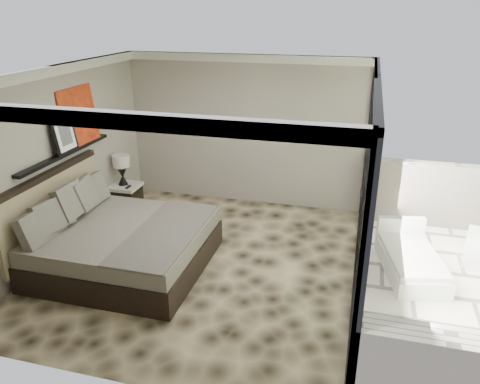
% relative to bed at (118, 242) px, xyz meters
% --- Properties ---
extents(floor, '(5.00, 5.00, 0.00)m').
position_rel_bed_xyz_m(floor, '(1.15, 0.38, -0.38)').
color(floor, black).
rests_on(floor, ground).
extents(ceiling, '(4.50, 5.00, 0.02)m').
position_rel_bed_xyz_m(ceiling, '(1.15, 0.38, 2.41)').
color(ceiling, silver).
rests_on(ceiling, back_wall).
extents(back_wall, '(4.50, 0.02, 2.80)m').
position_rel_bed_xyz_m(back_wall, '(1.15, 2.87, 1.02)').
color(back_wall, gray).
rests_on(back_wall, floor).
extents(left_wall, '(0.02, 5.00, 2.80)m').
position_rel_bed_xyz_m(left_wall, '(-1.09, 0.38, 1.02)').
color(left_wall, gray).
rests_on(left_wall, floor).
extents(glass_wall, '(0.08, 5.00, 2.80)m').
position_rel_bed_xyz_m(glass_wall, '(3.40, 0.38, 1.02)').
color(glass_wall, white).
rests_on(glass_wall, floor).
extents(terrace_slab, '(3.00, 5.00, 0.12)m').
position_rel_bed_xyz_m(terrace_slab, '(4.90, 0.38, -0.44)').
color(terrace_slab, beige).
rests_on(terrace_slab, ground).
extents(picture_ledge, '(0.12, 2.20, 0.05)m').
position_rel_bed_xyz_m(picture_ledge, '(-1.03, 0.48, 1.12)').
color(picture_ledge, black).
rests_on(picture_ledge, left_wall).
extents(bed, '(2.34, 2.26, 1.30)m').
position_rel_bed_xyz_m(bed, '(0.00, 0.00, 0.00)').
color(bed, black).
rests_on(bed, floor).
extents(nightstand, '(0.64, 0.64, 0.51)m').
position_rel_bed_xyz_m(nightstand, '(-0.84, 1.80, -0.12)').
color(nightstand, black).
rests_on(nightstand, floor).
extents(table_lamp, '(0.31, 0.31, 0.57)m').
position_rel_bed_xyz_m(table_lamp, '(-0.88, 1.81, 0.50)').
color(table_lamp, black).
rests_on(table_lamp, nightstand).
extents(abstract_canvas, '(0.13, 0.90, 0.90)m').
position_rel_bed_xyz_m(abstract_canvas, '(-1.04, 0.94, 1.60)').
color(abstract_canvas, red).
rests_on(abstract_canvas, picture_ledge).
extents(framed_print, '(0.11, 0.50, 0.60)m').
position_rel_bed_xyz_m(framed_print, '(-0.99, 0.45, 1.45)').
color(framed_print, black).
rests_on(framed_print, picture_ledge).
extents(lounger, '(1.00, 1.56, 0.56)m').
position_rel_bed_xyz_m(lounger, '(4.13, 0.94, -0.20)').
color(lounger, silver).
rests_on(lounger, terrace_slab).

